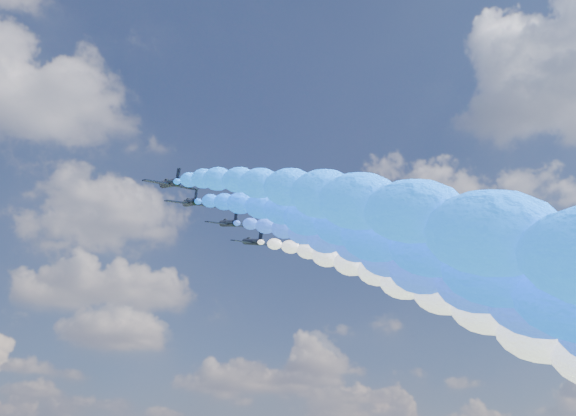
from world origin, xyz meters
name	(u,v)px	position (x,y,z in m)	size (l,w,h in m)	color
jet_0	(170,183)	(-24.91, -4.18, 102.24)	(9.15, 12.27, 2.70)	black
trail_0	(303,210)	(-24.91, -58.17, 79.22)	(6.33, 104.39, 49.28)	#0F64FE
jet_1	(190,202)	(-19.26, 3.19, 102.24)	(9.15, 12.27, 2.70)	black
trail_1	(324,240)	(-19.26, -50.80, 79.22)	(6.33, 104.39, 49.28)	#0E58FF
jet_2	(229,223)	(-9.36, 11.32, 102.24)	(9.15, 12.27, 2.70)	black
trail_2	(369,269)	(-9.36, -42.67, 79.22)	(6.33, 104.39, 49.28)	blue
jet_3	(277,227)	(0.09, 9.60, 102.24)	(9.15, 12.27, 2.70)	black
trail_3	(445,274)	(0.09, -44.39, 79.22)	(6.33, 104.39, 49.28)	white
jet_4	(252,242)	(-1.03, 20.56, 102.24)	(9.15, 12.27, 2.70)	black
trail_4	(391,293)	(-1.03, -33.43, 79.22)	(6.33, 104.39, 49.28)	white
jet_5	(308,234)	(7.70, 11.58, 102.24)	(9.15, 12.27, 2.70)	black
trail_5	(486,284)	(7.70, -42.41, 79.22)	(6.33, 104.39, 49.28)	red
jet_6	(374,227)	(17.63, 2.37, 102.24)	(9.15, 12.27, 2.70)	black
jet_7	(436,223)	(27.41, -4.51, 102.24)	(9.15, 12.27, 2.70)	black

